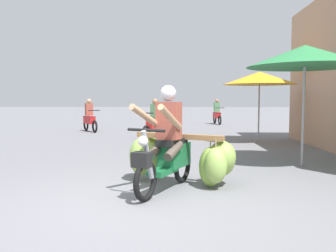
{
  "coord_description": "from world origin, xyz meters",
  "views": [
    {
      "loc": [
        0.6,
        -4.28,
        1.37
      ],
      "look_at": [
        0.39,
        1.87,
        0.9
      ],
      "focal_mm": 37.48,
      "sensor_mm": 36.0,
      "label": 1
    }
  ],
  "objects_px": {
    "motorbike_main_loaded": "(178,154)",
    "market_umbrella_further_along": "(305,56)",
    "motorbike_distant_ahead_left": "(217,114)",
    "motorbike_distant_ahead_right": "(90,118)",
    "motorbike_distant_far_ahead": "(155,123)",
    "market_umbrella_near_shop": "(259,78)"
  },
  "relations": [
    {
      "from": "motorbike_main_loaded",
      "to": "market_umbrella_further_along",
      "type": "relative_size",
      "value": 0.8
    },
    {
      "from": "motorbike_distant_ahead_left",
      "to": "motorbike_distant_ahead_right",
      "type": "relative_size",
      "value": 1.15
    },
    {
      "from": "motorbike_distant_far_ahead",
      "to": "market_umbrella_further_along",
      "type": "height_order",
      "value": "market_umbrella_further_along"
    },
    {
      "from": "motorbike_distant_ahead_right",
      "to": "motorbike_distant_ahead_left",
      "type": "bearing_deg",
      "value": 38.69
    },
    {
      "from": "motorbike_distant_ahead_left",
      "to": "motorbike_distant_ahead_right",
      "type": "xyz_separation_m",
      "value": [
        -5.92,
        -4.74,
        0.0
      ]
    },
    {
      "from": "motorbike_distant_ahead_left",
      "to": "motorbike_main_loaded",
      "type": "bearing_deg",
      "value": -98.55
    },
    {
      "from": "market_umbrella_near_shop",
      "to": "motorbike_distant_ahead_left",
      "type": "bearing_deg",
      "value": 93.08
    },
    {
      "from": "motorbike_distant_ahead_right",
      "to": "motorbike_distant_far_ahead",
      "type": "xyz_separation_m",
      "value": [
        2.98,
        -2.71,
        0.0
      ]
    },
    {
      "from": "market_umbrella_near_shop",
      "to": "motorbike_distant_far_ahead",
      "type": "bearing_deg",
      "value": 165.86
    },
    {
      "from": "motorbike_main_loaded",
      "to": "motorbike_distant_far_ahead",
      "type": "distance_m",
      "value": 6.63
    },
    {
      "from": "market_umbrella_near_shop",
      "to": "motorbike_distant_ahead_right",
      "type": "bearing_deg",
      "value": 150.78
    },
    {
      "from": "motorbike_distant_ahead_right",
      "to": "motorbike_main_loaded",
      "type": "bearing_deg",
      "value": -67.68
    },
    {
      "from": "motorbike_main_loaded",
      "to": "market_umbrella_near_shop",
      "type": "height_order",
      "value": "market_umbrella_near_shop"
    },
    {
      "from": "motorbike_distant_far_ahead",
      "to": "market_umbrella_near_shop",
      "type": "xyz_separation_m",
      "value": [
        3.38,
        -0.85,
        1.47
      ]
    },
    {
      "from": "motorbike_distant_ahead_left",
      "to": "market_umbrella_further_along",
      "type": "distance_m",
      "value": 12.37
    },
    {
      "from": "motorbike_distant_ahead_left",
      "to": "market_umbrella_near_shop",
      "type": "height_order",
      "value": "market_umbrella_near_shop"
    },
    {
      "from": "motorbike_distant_ahead_right",
      "to": "market_umbrella_further_along",
      "type": "relative_size",
      "value": 0.57
    },
    {
      "from": "motorbike_distant_ahead_left",
      "to": "market_umbrella_further_along",
      "type": "relative_size",
      "value": 0.65
    },
    {
      "from": "motorbike_main_loaded",
      "to": "motorbike_distant_ahead_right",
      "type": "relative_size",
      "value": 1.41
    },
    {
      "from": "motorbike_main_loaded",
      "to": "motorbike_distant_far_ahead",
      "type": "height_order",
      "value": "motorbike_main_loaded"
    },
    {
      "from": "motorbike_main_loaded",
      "to": "motorbike_distant_far_ahead",
      "type": "xyz_separation_m",
      "value": [
        -0.83,
        6.58,
        0.07
      ]
    },
    {
      "from": "market_umbrella_near_shop",
      "to": "motorbike_main_loaded",
      "type": "bearing_deg",
      "value": -114.04
    }
  ]
}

